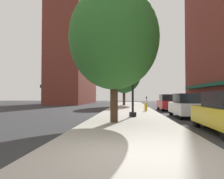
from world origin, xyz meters
TOP-DOWN VIEW (x-y plane):
  - ground_plane at (4.00, 18.00)m, footprint 90.00×90.00m
  - sidewalk_slab at (0.00, 19.00)m, footprint 4.80×50.00m
  - building_far_background at (-11.01, 37.00)m, footprint 6.80×18.00m
  - lamppost at (0.22, 9.32)m, footprint 0.48×0.48m
  - fire_hydrant at (1.51, 14.90)m, footprint 0.33×0.26m
  - parking_meter_near at (2.05, 20.95)m, footprint 0.14×0.09m
  - tree_near at (-0.81, 27.28)m, footprint 5.12×5.12m
  - tree_mid at (-0.80, 6.19)m, footprint 4.74×4.74m
  - car_white at (4.00, 10.28)m, footprint 1.80×4.30m
  - car_red at (4.00, 17.61)m, footprint 1.80×4.30m

SIDE VIEW (x-z plane):
  - ground_plane at x=4.00m, z-range 0.00..0.00m
  - sidewalk_slab at x=0.00m, z-range 0.00..0.12m
  - fire_hydrant at x=1.51m, z-range 0.12..0.91m
  - car_white at x=4.00m, z-range -0.02..1.64m
  - car_red at x=4.00m, z-range -0.02..1.64m
  - parking_meter_near at x=2.05m, z-range 0.29..1.60m
  - lamppost at x=0.22m, z-range 0.25..6.15m
  - tree_mid at x=-0.80m, z-range 0.96..8.12m
  - tree_near at x=-0.81m, z-range 1.02..8.74m
  - building_far_background at x=-11.01m, z-range -0.02..21.69m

